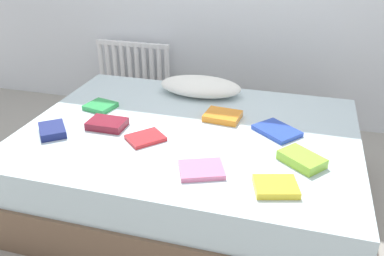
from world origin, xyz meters
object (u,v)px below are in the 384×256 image
Objects in this scene: textbook_lime at (302,159)px; textbook_pink at (201,170)px; textbook_blue at (277,131)px; textbook_navy at (52,130)px; textbook_maroon at (107,124)px; textbook_orange at (223,116)px; pillow at (200,86)px; textbook_green at (101,106)px; textbook_yellow at (276,187)px; bed at (190,164)px; radiator at (134,72)px; textbook_red at (146,138)px.

textbook_lime is 1.02× the size of textbook_pink.
textbook_navy is at bearing -124.55° from textbook_blue.
textbook_maroon is at bearing -146.58° from textbook_lime.
textbook_orange is at bearing 78.48° from textbook_navy.
pillow reaches higher than textbook_lime.
textbook_blue is 1.41× the size of textbook_green.
textbook_pink is (0.94, -0.15, -0.01)m from textbook_navy.
textbook_yellow is (1.04, -0.37, -0.01)m from textbook_maroon.
textbook_lime is at bearing -45.77° from pillow.
pillow reaches higher than textbook_green.
bed is 0.37m from textbook_orange.
textbook_green reaches higher than textbook_pink.
textbook_yellow reaches higher than textbook_pink.
textbook_blue is at bearing 67.80° from textbook_navy.
textbook_lime is 0.52m from textbook_pink.
radiator is (-0.88, 1.20, 0.13)m from bed.
textbook_lime reaches higher than textbook_yellow.
bed is at bearing -2.88° from textbook_red.
textbook_blue reaches higher than textbook_pink.
textbook_navy is 0.88× the size of textbook_maroon.
textbook_red is 0.89× the size of textbook_maroon.
textbook_lime reaches higher than textbook_red.
textbook_blue is at bearing 78.92° from textbook_yellow.
textbook_orange is at bearing 17.26° from textbook_green.
textbook_blue is (0.51, 0.09, 0.27)m from bed.
textbook_yellow reaches higher than textbook_red.
textbook_orange is at bearing 25.10° from textbook_maroon.
radiator is 3.50× the size of textbook_yellow.
textbook_pink is 0.37m from textbook_yellow.
textbook_orange is 0.36m from textbook_blue.
textbook_navy is at bearing 140.64° from textbook_red.
textbook_orange is 0.87× the size of textbook_blue.
textbook_red is 0.79× the size of textbook_blue.
radiator is at bearing 146.44° from textbook_navy.
pillow is 2.69× the size of textbook_orange.
pillow is at bearing 129.52° from textbook_orange.
textbook_red is 0.55m from textbook_green.
textbook_maroon is at bearing 132.48° from textbook_pink.
textbook_red is at bearing -16.83° from textbook_maroon.
radiator is 3.20× the size of textbook_orange.
radiator is 1.19× the size of pillow.
textbook_green is at bearing -77.87° from radiator.
textbook_lime is (0.74, -0.76, -0.04)m from pillow.
textbook_lime is (0.50, -0.41, 0.01)m from textbook_orange.
textbook_lime is 0.86m from textbook_red.
textbook_navy is 0.88× the size of textbook_pink.
radiator reaches higher than bed.
textbook_blue is 1.01m from textbook_maroon.
radiator is 1.11m from textbook_green.
radiator is 3.18× the size of textbook_pink.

